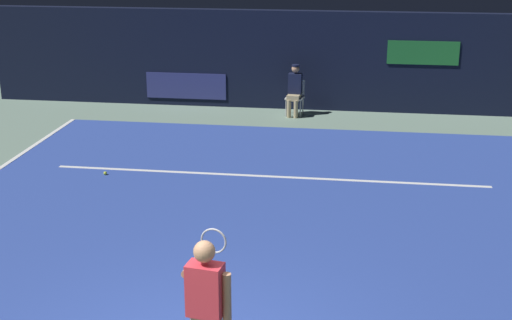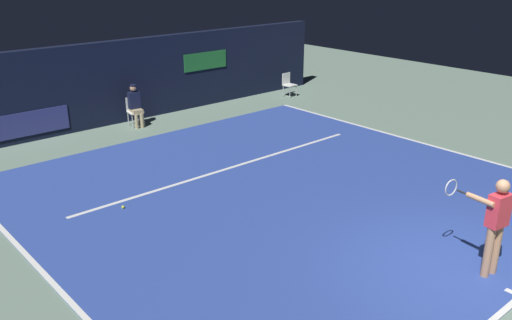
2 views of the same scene
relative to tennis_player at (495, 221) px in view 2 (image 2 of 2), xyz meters
name	(u,v)px [view 2 (image 2 of 2)]	position (x,y,z in m)	size (l,w,h in m)	color
ground_plane	(282,192)	(-0.23, 4.76, -0.99)	(33.03, 33.03, 0.00)	slate
court_surface	(282,192)	(-0.23, 4.76, -0.98)	(10.91, 10.99, 0.01)	#2D479E
line_sideline_left	(417,141)	(5.18, 4.76, -0.97)	(0.10, 10.99, 0.01)	white
line_sideline_right	(48,278)	(-5.64, 4.76, -0.97)	(0.10, 10.99, 0.01)	white
line_service	(229,168)	(-0.23, 6.68, -0.97)	(8.51, 0.10, 0.01)	white
back_wall	(118,82)	(-0.23, 12.28, 0.31)	(16.61, 0.33, 2.60)	black
tennis_player	(495,221)	(0.00, 0.00, 0.00)	(0.51, 0.99, 1.73)	tan
line_judge_on_chair	(135,105)	(-0.12, 11.49, -0.30)	(0.48, 0.56, 1.32)	white
courtside_chair_near	(288,83)	(6.25, 11.16, -0.49)	(0.46, 0.44, 0.88)	white
tennis_ball	(123,207)	(-3.39, 6.33, -0.94)	(0.07, 0.07, 0.07)	#CCE033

